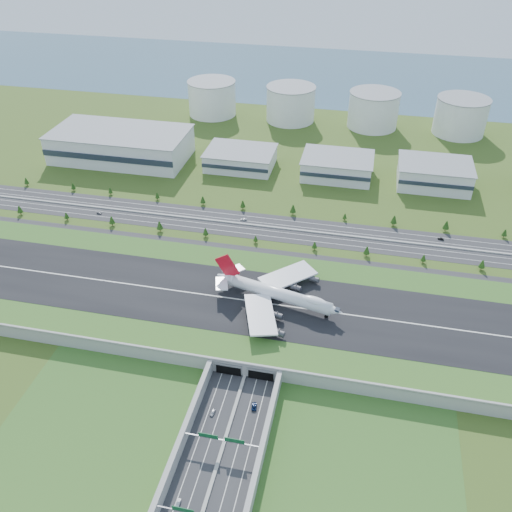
% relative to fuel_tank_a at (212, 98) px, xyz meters
% --- Properties ---
extents(ground, '(1200.00, 1200.00, 0.00)m').
position_rel_fuel_tank_a_xyz_m(ground, '(120.00, -310.00, -17.50)').
color(ground, '#2D4716').
rests_on(ground, ground).
extents(airfield_deck, '(520.00, 100.00, 9.20)m').
position_rel_fuel_tank_a_xyz_m(airfield_deck, '(120.00, -310.09, -13.38)').
color(airfield_deck, gray).
rests_on(airfield_deck, ground).
extents(underpass_road, '(38.80, 120.40, 8.00)m').
position_rel_fuel_tank_a_xyz_m(underpass_road, '(120.00, -409.42, -14.07)').
color(underpass_road, '#28282B').
rests_on(underpass_road, ground).
extents(sign_gantry_near, '(38.70, 0.70, 9.80)m').
position_rel_fuel_tank_a_xyz_m(sign_gantry_near, '(120.00, -405.04, -10.55)').
color(sign_gantry_near, gray).
rests_on(sign_gantry_near, ground).
extents(north_expressway, '(560.00, 36.00, 0.12)m').
position_rel_fuel_tank_a_xyz_m(north_expressway, '(120.00, -215.00, -17.44)').
color(north_expressway, '#28282B').
rests_on(north_expressway, ground).
extents(tree_row, '(502.88, 48.67, 8.38)m').
position_rel_fuel_tank_a_xyz_m(tree_row, '(139.32, -214.25, -12.83)').
color(tree_row, '#3D2819').
rests_on(tree_row, ground).
extents(hangar_west, '(120.00, 60.00, 25.00)m').
position_rel_fuel_tank_a_xyz_m(hangar_west, '(-50.00, -125.00, -5.00)').
color(hangar_west, white).
rests_on(hangar_west, ground).
extents(hangar_mid_a, '(58.00, 42.00, 15.00)m').
position_rel_fuel_tank_a_xyz_m(hangar_mid_a, '(60.00, -120.00, -10.00)').
color(hangar_mid_a, white).
rests_on(hangar_mid_a, ground).
extents(hangar_mid_b, '(58.00, 42.00, 17.00)m').
position_rel_fuel_tank_a_xyz_m(hangar_mid_b, '(145.00, -120.00, -9.00)').
color(hangar_mid_b, white).
rests_on(hangar_mid_b, ground).
extents(hangar_mid_c, '(58.00, 42.00, 19.00)m').
position_rel_fuel_tank_a_xyz_m(hangar_mid_c, '(225.00, -120.00, -8.00)').
color(hangar_mid_c, white).
rests_on(hangar_mid_c, ground).
extents(fuel_tank_a, '(50.00, 50.00, 35.00)m').
position_rel_fuel_tank_a_xyz_m(fuel_tank_a, '(0.00, 0.00, 0.00)').
color(fuel_tank_a, silver).
rests_on(fuel_tank_a, ground).
extents(fuel_tank_b, '(50.00, 50.00, 35.00)m').
position_rel_fuel_tank_a_xyz_m(fuel_tank_b, '(85.00, 0.00, 0.00)').
color(fuel_tank_b, silver).
rests_on(fuel_tank_b, ground).
extents(fuel_tank_c, '(50.00, 50.00, 35.00)m').
position_rel_fuel_tank_a_xyz_m(fuel_tank_c, '(170.00, 0.00, 0.00)').
color(fuel_tank_c, silver).
rests_on(fuel_tank_c, ground).
extents(fuel_tank_d, '(50.00, 50.00, 35.00)m').
position_rel_fuel_tank_a_xyz_m(fuel_tank_d, '(255.00, 0.00, 0.00)').
color(fuel_tank_d, silver).
rests_on(fuel_tank_d, ground).
extents(bay_water, '(1200.00, 260.00, 0.06)m').
position_rel_fuel_tank_a_xyz_m(bay_water, '(120.00, 170.00, -17.47)').
color(bay_water, '#3A5A6F').
rests_on(bay_water, ground).
extents(boeing_747, '(78.79, 73.62, 24.77)m').
position_rel_fuel_tank_a_xyz_m(boeing_747, '(127.32, -307.95, -2.52)').
color(boeing_747, white).
rests_on(boeing_747, airfield_deck).
extents(car_0, '(2.18, 4.39, 1.44)m').
position_rel_fuel_tank_a_xyz_m(car_0, '(110.35, -386.48, -16.66)').
color(car_0, silver).
rests_on(car_0, ground).
extents(car_1, '(1.43, 4.01, 1.32)m').
position_rel_fuel_tank_a_xyz_m(car_1, '(109.13, -433.59, -16.72)').
color(car_1, silver).
rests_on(car_1, ground).
extents(car_2, '(3.29, 5.65, 1.48)m').
position_rel_fuel_tank_a_xyz_m(car_2, '(129.00, -378.62, -16.64)').
color(car_2, '#0D1D41').
rests_on(car_2, ground).
extents(car_4, '(3.93, 1.77, 1.31)m').
position_rel_fuel_tank_a_xyz_m(car_4, '(-26.25, -223.79, -16.72)').
color(car_4, slate).
rests_on(car_4, ground).
extents(car_5, '(4.37, 2.42, 1.36)m').
position_rel_fuel_tank_a_xyz_m(car_5, '(226.87, -205.62, -16.70)').
color(car_5, black).
rests_on(car_5, ground).
extents(car_7, '(5.19, 2.67, 1.44)m').
position_rel_fuel_tank_a_xyz_m(car_7, '(83.66, -209.32, -16.66)').
color(car_7, silver).
rests_on(car_7, ground).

